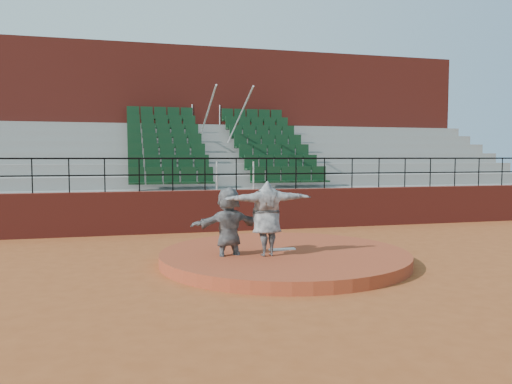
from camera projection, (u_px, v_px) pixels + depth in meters
ground at (284, 262)px, 11.10m from camera, size 90.00×90.00×0.00m
pitchers_mound at (284, 257)px, 11.10m from camera, size 5.50×5.50×0.25m
pitching_rubber at (282, 249)px, 11.23m from camera, size 0.60×0.15×0.03m
boundary_wall at (236, 210)px, 15.89m from camera, size 24.00×0.30×1.30m
wall_railing at (236, 167)px, 15.79m from camera, size 24.04×0.05×1.03m
seating_deck at (216, 181)px, 19.36m from camera, size 24.00×5.97×4.63m
press_box_facade at (201, 131)px, 23.02m from camera, size 24.00×3.00×7.10m
pitcher at (267, 218)px, 10.53m from camera, size 1.97×0.60×1.59m
fielder at (228, 227)px, 10.58m from camera, size 1.66×0.84×1.71m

